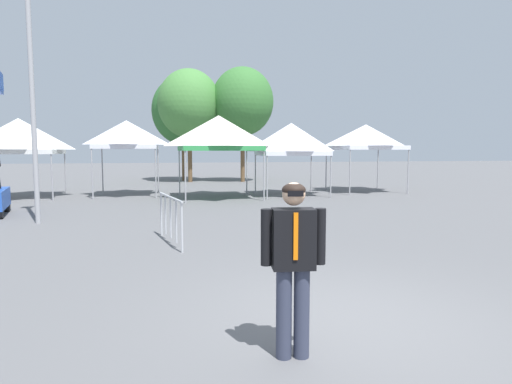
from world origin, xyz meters
TOP-DOWN VIEW (x-y plane):
  - ground_plane at (0.00, 0.00)m, footprint 140.00×140.00m
  - canopy_tent_behind_left at (-8.31, 16.07)m, footprint 3.40×3.40m
  - canopy_tent_behind_right at (-3.77, 16.12)m, footprint 2.89×2.89m
  - canopy_tent_far_right at (0.24, 14.14)m, footprint 3.48×3.48m
  - canopy_tent_far_left at (3.66, 14.56)m, footprint 3.11×3.11m
  - canopy_tent_right_of_center at (7.87, 15.52)m, footprint 3.17×3.17m
  - person_foreground at (-0.99, -0.82)m, footprint 0.65×0.29m
  - light_pole_near_lift at (-5.73, 8.53)m, footprint 0.36×0.36m
  - tree_behind_tents_left at (3.08, 23.68)m, footprint 4.08×4.08m
  - tree_behind_tents_right at (-0.69, 25.68)m, footprint 4.24×4.24m
  - tree_behind_tents_center at (-0.37, 24.19)m, footprint 4.08×4.08m
  - crowd_barrier_mid_lot at (-2.07, 4.98)m, footprint 0.48×2.07m

SIDE VIEW (x-z plane):
  - ground_plane at x=0.00m, z-range 0.00..0.00m
  - crowd_barrier_mid_lot at x=-2.07m, z-range 0.22..1.29m
  - person_foreground at x=-0.99m, z-range 0.14..1.92m
  - canopy_tent_far_left at x=3.66m, z-range 0.93..4.27m
  - canopy_tent_behind_left at x=-8.31m, z-range 0.97..4.45m
  - canopy_tent_right_of_center at x=7.87m, z-range 1.06..4.44m
  - canopy_tent_behind_right at x=-3.77m, z-range 1.08..4.54m
  - canopy_tent_far_right at x=0.24m, z-range 1.04..4.64m
  - light_pole_near_lift at x=-5.73m, z-range 0.56..8.78m
  - tree_behind_tents_right at x=-0.69m, z-range 1.23..8.37m
  - tree_behind_tents_center at x=-0.37m, z-range 1.43..8.80m
  - tree_behind_tents_left at x=3.08m, z-range 1.51..9.04m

